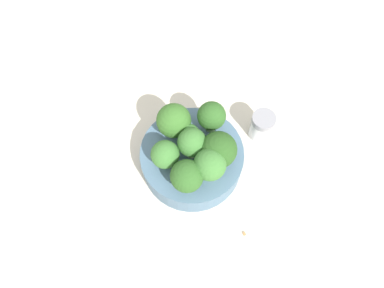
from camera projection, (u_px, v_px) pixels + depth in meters
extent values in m
plane|color=beige|center=(192.00, 164.00, 0.64)|extent=(3.00, 3.00, 0.00)
cylinder|color=slate|center=(192.00, 159.00, 0.62)|extent=(0.17, 0.17, 0.05)
cylinder|color=#7A9E5B|center=(166.00, 160.00, 0.58)|extent=(0.02, 0.02, 0.02)
sphere|color=#3D7533|center=(165.00, 154.00, 0.56)|extent=(0.04, 0.04, 0.04)
cylinder|color=#7A9E5B|center=(218.00, 154.00, 0.58)|extent=(0.02, 0.02, 0.03)
sphere|color=#28511E|center=(219.00, 148.00, 0.56)|extent=(0.06, 0.06, 0.06)
cylinder|color=#84AD66|center=(209.00, 171.00, 0.57)|extent=(0.02, 0.02, 0.03)
sphere|color=#3D7533|center=(210.00, 165.00, 0.54)|extent=(0.05, 0.05, 0.05)
cylinder|color=#8EB770|center=(194.00, 151.00, 0.58)|extent=(0.03, 0.03, 0.03)
sphere|color=#3D7533|center=(194.00, 144.00, 0.56)|extent=(0.05, 0.05, 0.05)
cylinder|color=#84AD66|center=(189.00, 139.00, 0.60)|extent=(0.02, 0.02, 0.02)
sphere|color=#3D7533|center=(189.00, 134.00, 0.58)|extent=(0.03, 0.03, 0.03)
cylinder|color=#84AD66|center=(187.00, 181.00, 0.56)|extent=(0.02, 0.02, 0.03)
sphere|color=#2D5B23|center=(187.00, 176.00, 0.54)|extent=(0.05, 0.05, 0.05)
cylinder|color=#7A9E5B|center=(211.00, 123.00, 0.60)|extent=(0.02, 0.02, 0.03)
sphere|color=#2D5B23|center=(212.00, 116.00, 0.58)|extent=(0.05, 0.05, 0.05)
cylinder|color=#8EB770|center=(174.00, 127.00, 0.60)|extent=(0.03, 0.03, 0.02)
sphere|color=#386B28|center=(174.00, 121.00, 0.58)|extent=(0.06, 0.06, 0.06)
cylinder|color=silver|center=(261.00, 128.00, 0.65)|extent=(0.04, 0.04, 0.04)
cylinder|color=gray|center=(264.00, 120.00, 0.62)|extent=(0.04, 0.04, 0.01)
cube|color=#AD7F4C|center=(244.00, 234.00, 0.59)|extent=(0.01, 0.01, 0.01)
cube|color=tan|center=(173.00, 105.00, 0.69)|extent=(0.01, 0.01, 0.01)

